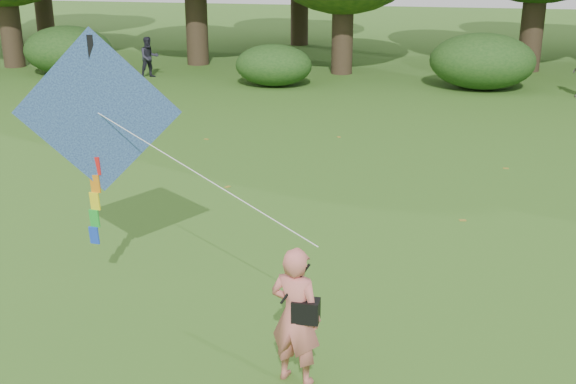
# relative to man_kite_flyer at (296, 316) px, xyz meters

# --- Properties ---
(ground) EXTENTS (100.00, 100.00, 0.00)m
(ground) POSITION_rel_man_kite_flyer_xyz_m (-0.02, 0.21, -0.83)
(ground) COLOR #265114
(ground) RESTS_ON ground
(man_kite_flyer) EXTENTS (0.69, 0.55, 1.65)m
(man_kite_flyer) POSITION_rel_man_kite_flyer_xyz_m (0.00, 0.00, 0.00)
(man_kite_flyer) COLOR #D56E64
(man_kite_flyer) RESTS_ON ground
(bystander_left) EXTENTS (0.91, 0.88, 1.47)m
(bystander_left) POSITION_rel_man_kite_flyer_xyz_m (-8.83, 17.99, -0.09)
(bystander_left) COLOR #23222E
(bystander_left) RESTS_ON ground
(crossbody_bag) EXTENTS (0.43, 0.20, 0.68)m
(crossbody_bag) POSITION_rel_man_kite_flyer_xyz_m (0.12, -0.03, 0.11)
(crossbody_bag) COLOR black
(crossbody_bag) RESTS_ON ground
(flying_kite) EXTENTS (4.37, 2.02, 3.05)m
(flying_kite) POSITION_rel_man_kite_flyer_xyz_m (-3.01, 1.71, 1.75)
(flying_kite) COLOR #234D9A
(flying_kite) RESTS_ON ground
(shrub_band) EXTENTS (39.15, 3.22, 1.88)m
(shrub_band) POSITION_rel_man_kite_flyer_xyz_m (-0.74, 17.81, 0.03)
(shrub_band) COLOR #264919
(shrub_band) RESTS_ON ground
(fallen_leaves) EXTENTS (10.73, 14.37, 0.01)m
(fallen_leaves) POSITION_rel_man_kite_flyer_xyz_m (0.62, 5.57, -0.82)
(fallen_leaves) COLOR olive
(fallen_leaves) RESTS_ON ground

